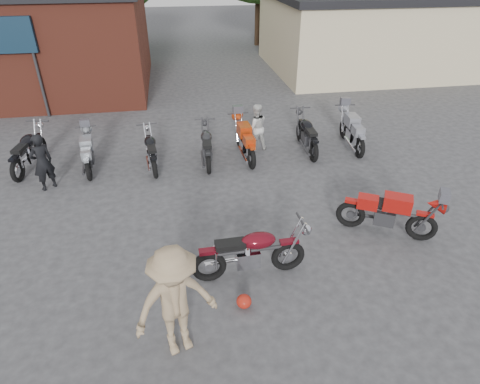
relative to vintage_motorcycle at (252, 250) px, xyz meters
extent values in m
plane|color=#353538|center=(0.66, 0.07, -0.63)|extent=(90.00, 90.00, 0.00)
cube|color=maroon|center=(-8.34, 14.07, 1.37)|extent=(12.00, 8.00, 4.00)
cube|color=#BFB388|center=(9.16, 15.07, 1.12)|extent=(10.00, 8.00, 3.50)
ellipsoid|color=#A31E11|center=(-0.29, -0.80, -0.50)|extent=(0.30, 0.30, 0.25)
imported|color=black|center=(-4.75, 4.22, 0.15)|extent=(0.68, 0.65, 1.56)
imported|color=beige|center=(1.25, 5.74, 0.12)|extent=(0.77, 0.62, 1.50)
imported|color=#99805F|center=(-1.45, -1.48, 0.37)|extent=(1.46, 1.10, 2.00)
camera|label=1|loc=(-1.21, -5.84, 4.89)|focal=30.00mm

